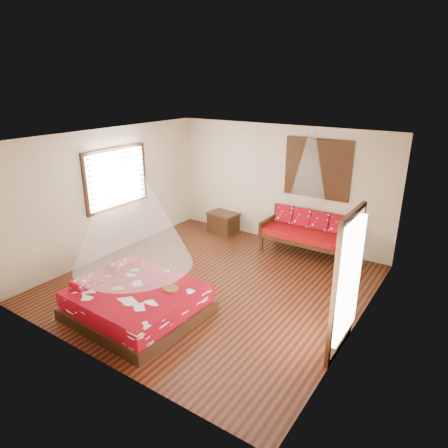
# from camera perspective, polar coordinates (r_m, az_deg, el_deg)

# --- Properties ---
(room) EXTENTS (5.54, 5.54, 2.84)m
(room) POSITION_cam_1_polar(r_m,az_deg,el_deg) (7.33, -1.81, 1.21)
(room) COLOR black
(room) RESTS_ON ground
(bed) EXTENTS (2.09, 1.90, 0.63)m
(bed) POSITION_cam_1_polar(r_m,az_deg,el_deg) (6.97, -12.36, -10.75)
(bed) COLOR black
(bed) RESTS_ON floor
(daybed) EXTENTS (1.95, 0.87, 0.98)m
(daybed) POSITION_cam_1_polar(r_m,az_deg,el_deg) (9.20, 11.78, -1.04)
(daybed) COLOR black
(daybed) RESTS_ON floor
(storage_chest) EXTENTS (0.79, 0.61, 0.51)m
(storage_chest) POSITION_cam_1_polar(r_m,az_deg,el_deg) (10.36, -0.11, 0.26)
(storage_chest) COLOR black
(storage_chest) RESTS_ON floor
(shutter_panel) EXTENTS (1.52, 0.06, 1.32)m
(shutter_panel) POSITION_cam_1_polar(r_m,az_deg,el_deg) (9.10, 13.20, 7.70)
(shutter_panel) COLOR black
(shutter_panel) RESTS_ON wall_back
(window_left) EXTENTS (0.10, 1.74, 1.34)m
(window_left) POSITION_cam_1_polar(r_m,az_deg,el_deg) (9.17, -15.06, 6.34)
(window_left) COLOR black
(window_left) RESTS_ON wall_left
(glazed_door) EXTENTS (0.08, 1.02, 2.16)m
(glazed_door) POSITION_cam_1_polar(r_m,az_deg,el_deg) (5.86, 16.91, -8.30)
(glazed_door) COLOR black
(glazed_door) RESTS_ON floor
(wine_tray) EXTENTS (0.25, 0.25, 0.20)m
(wine_tray) POSITION_cam_1_polar(r_m,az_deg,el_deg) (6.69, -7.61, -8.86)
(wine_tray) COLOR brown
(wine_tray) RESTS_ON bed
(mosquito_net_main) EXTENTS (1.89, 1.89, 1.80)m
(mosquito_net_main) POSITION_cam_1_polar(r_m,az_deg,el_deg) (6.31, -13.33, 1.80)
(mosquito_net_main) COLOR white
(mosquito_net_main) RESTS_ON ceiling
(mosquito_net_daybed) EXTENTS (0.79, 0.79, 1.50)m
(mosquito_net_daybed) POSITION_cam_1_polar(r_m,az_deg,el_deg) (8.66, 12.11, 7.84)
(mosquito_net_daybed) COLOR white
(mosquito_net_daybed) RESTS_ON ceiling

